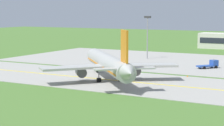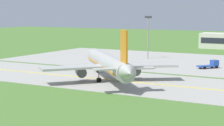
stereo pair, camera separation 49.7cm
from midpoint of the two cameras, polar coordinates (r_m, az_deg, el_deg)
The scene contains 9 objects.
ground_plane at distance 95.54m, azimuth 2.89°, elevation -2.70°, with size 500.00×500.00×0.00m, color #47702D.
taxiway_strip at distance 95.53m, azimuth 2.89°, elevation -2.67°, with size 240.00×28.00×0.10m, color #9E9B93.
apron_pad at distance 131.39m, azimuth 14.96°, elevation -0.19°, with size 140.00×52.00×0.10m, color #9E9B93.
taxiway_centreline at distance 95.52m, azimuth 2.89°, elevation -2.64°, with size 220.00×0.60×0.01m, color yellow.
airplane_lead at distance 96.80m, azimuth -0.65°, elevation -0.09°, with size 30.26×32.13×12.70m.
service_truck_fuel at distance 121.51m, azimuth 13.34°, elevation -0.19°, with size 5.51×6.33×2.59m.
apron_light_mast at distance 141.87m, azimuth 4.82°, elevation 4.33°, with size 2.40×0.50×14.70m.
traffic_cone_near_edge at distance 104.37m, azimuth 10.26°, elevation -1.79°, with size 0.44×0.44×0.60m, color orange.
traffic_cone_mid_edge at distance 113.20m, azimuth -0.64°, elevation -0.98°, with size 0.44×0.44×0.60m, color orange.
Camera 1 is at (41.15, -84.64, 16.50)m, focal length 66.08 mm.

